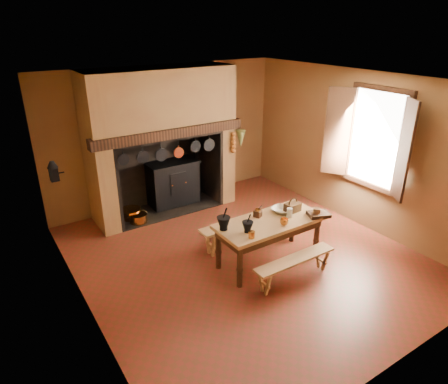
# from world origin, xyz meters

# --- Properties ---
(floor) EXTENTS (5.50, 5.50, 0.00)m
(floor) POSITION_xyz_m (0.00, 0.00, 0.00)
(floor) COLOR maroon
(floor) RESTS_ON ground
(ceiling) EXTENTS (5.50, 5.50, 0.00)m
(ceiling) POSITION_xyz_m (0.00, 0.00, 2.80)
(ceiling) COLOR silver
(ceiling) RESTS_ON back_wall
(back_wall) EXTENTS (5.00, 0.02, 2.80)m
(back_wall) POSITION_xyz_m (0.00, 2.75, 1.40)
(back_wall) COLOR olive
(back_wall) RESTS_ON floor
(wall_left) EXTENTS (0.02, 5.50, 2.80)m
(wall_left) POSITION_xyz_m (-2.50, 0.00, 1.40)
(wall_left) COLOR olive
(wall_left) RESTS_ON floor
(wall_right) EXTENTS (0.02, 5.50, 2.80)m
(wall_right) POSITION_xyz_m (2.50, 0.00, 1.40)
(wall_right) COLOR olive
(wall_right) RESTS_ON floor
(wall_front) EXTENTS (5.00, 0.02, 2.80)m
(wall_front) POSITION_xyz_m (0.00, -2.75, 1.40)
(wall_front) COLOR olive
(wall_front) RESTS_ON floor
(chimney_breast) EXTENTS (2.95, 0.96, 2.80)m
(chimney_breast) POSITION_xyz_m (-0.30, 2.31, 1.81)
(chimney_breast) COLOR olive
(chimney_breast) RESTS_ON floor
(iron_range) EXTENTS (1.12, 0.55, 1.60)m
(iron_range) POSITION_xyz_m (-0.04, 2.45, 0.48)
(iron_range) COLOR black
(iron_range) RESTS_ON floor
(hearth_pans) EXTENTS (0.51, 0.62, 0.20)m
(hearth_pans) POSITION_xyz_m (-1.05, 2.22, 0.09)
(hearth_pans) COLOR #BF752C
(hearth_pans) RESTS_ON floor
(hanging_pans) EXTENTS (1.92, 0.29, 0.27)m
(hanging_pans) POSITION_xyz_m (-0.34, 1.81, 1.36)
(hanging_pans) COLOR black
(hanging_pans) RESTS_ON chimney_breast
(onion_string) EXTENTS (0.12, 0.10, 0.46)m
(onion_string) POSITION_xyz_m (1.00, 1.79, 1.33)
(onion_string) COLOR #B85A22
(onion_string) RESTS_ON chimney_breast
(herb_bunch) EXTENTS (0.20, 0.20, 0.35)m
(herb_bunch) POSITION_xyz_m (1.18, 1.79, 1.38)
(herb_bunch) COLOR #606A32
(herb_bunch) RESTS_ON chimney_breast
(window) EXTENTS (0.39, 1.75, 1.76)m
(window) POSITION_xyz_m (2.35, -0.40, 1.70)
(window) COLOR white
(window) RESTS_ON wall_right
(wall_coffee_mill) EXTENTS (0.23, 0.16, 0.31)m
(wall_coffee_mill) POSITION_xyz_m (-2.42, 1.55, 1.52)
(wall_coffee_mill) COLOR black
(wall_coffee_mill) RESTS_ON wall_left
(work_table) EXTENTS (1.71, 0.76, 0.74)m
(work_table) POSITION_xyz_m (0.23, -0.34, 0.62)
(work_table) COLOR tan
(work_table) RESTS_ON floor
(bench_front) EXTENTS (1.37, 0.24, 0.39)m
(bench_front) POSITION_xyz_m (0.23, -0.95, 0.29)
(bench_front) COLOR tan
(bench_front) RESTS_ON floor
(bench_back) EXTENTS (1.64, 0.29, 0.46)m
(bench_back) POSITION_xyz_m (0.23, 0.32, 0.34)
(bench_back) COLOR tan
(bench_back) RESTS_ON floor
(mortar_large) EXTENTS (0.20, 0.20, 0.34)m
(mortar_large) POSITION_xyz_m (-0.53, -0.20, 0.85)
(mortar_large) COLOR black
(mortar_large) RESTS_ON work_table
(mortar_small) EXTENTS (0.17, 0.17, 0.28)m
(mortar_small) POSITION_xyz_m (-0.28, -0.45, 0.83)
(mortar_small) COLOR black
(mortar_small) RESTS_ON work_table
(coffee_grinder) EXTENTS (0.16, 0.14, 0.17)m
(coffee_grinder) POSITION_xyz_m (0.15, -0.14, 0.80)
(coffee_grinder) COLOR #3E2013
(coffee_grinder) RESTS_ON work_table
(brass_mug_a) EXTENTS (0.12, 0.12, 0.10)m
(brass_mug_a) POSITION_xyz_m (-0.33, -0.62, 0.79)
(brass_mug_a) COLOR #BF752C
(brass_mug_a) RESTS_ON work_table
(brass_mug_b) EXTENTS (0.09, 0.09, 0.10)m
(brass_mug_b) POSITION_xyz_m (0.73, -0.32, 0.79)
(brass_mug_b) COLOR #BF752C
(brass_mug_b) RESTS_ON work_table
(mixing_bowl) EXTENTS (0.39, 0.39, 0.07)m
(mixing_bowl) POSITION_xyz_m (0.56, -0.22, 0.78)
(mixing_bowl) COLOR beige
(mixing_bowl) RESTS_ON work_table
(stoneware_crock) EXTENTS (0.14, 0.14, 0.14)m
(stoneware_crock) POSITION_xyz_m (0.92, -0.63, 0.81)
(stoneware_crock) COLOR brown
(stoneware_crock) RESTS_ON work_table
(glass_jar) EXTENTS (0.10, 0.10, 0.15)m
(glass_jar) POSITION_xyz_m (0.55, -0.43, 0.82)
(glass_jar) COLOR beige
(glass_jar) RESTS_ON work_table
(wicker_basket) EXTENTS (0.26, 0.20, 0.23)m
(wicker_basket) POSITION_xyz_m (0.74, -0.29, 0.82)
(wicker_basket) COLOR #453014
(wicker_basket) RESTS_ON work_table
(wooden_tray) EXTENTS (0.39, 0.34, 0.06)m
(wooden_tray) POSITION_xyz_m (0.96, -0.64, 0.77)
(wooden_tray) COLOR #3E2013
(wooden_tray) RESTS_ON work_table
(brass_cup) EXTENTS (0.15, 0.15, 0.10)m
(brass_cup) POSITION_xyz_m (0.32, -0.57, 0.79)
(brass_cup) COLOR #BF752C
(brass_cup) RESTS_ON work_table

